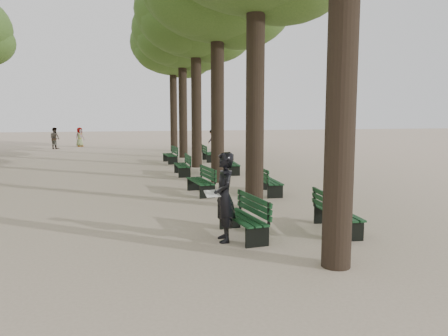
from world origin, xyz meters
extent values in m
plane|color=#C3AC93|center=(0.00, 0.00, 0.00)|extent=(120.00, 120.00, 0.00)
cylinder|color=#33261C|center=(1.50, -2.00, 3.75)|extent=(0.52, 0.52, 7.50)
cylinder|color=#33261C|center=(1.50, 3.00, 3.75)|extent=(0.52, 0.52, 7.50)
cylinder|color=#33261C|center=(1.50, 8.00, 3.75)|extent=(0.52, 0.52, 7.50)
cylinder|color=#33261C|center=(1.50, 13.00, 3.75)|extent=(0.52, 0.52, 7.50)
ellipsoid|color=#32541C|center=(1.50, 13.00, 7.70)|extent=(6.00, 6.00, 4.50)
cylinder|color=#33261C|center=(1.50, 18.00, 3.75)|extent=(0.52, 0.52, 7.50)
ellipsoid|color=#32541C|center=(1.50, 18.00, 7.70)|extent=(6.00, 6.00, 4.50)
cylinder|color=#33261C|center=(1.50, 23.00, 3.75)|extent=(0.52, 0.52, 7.50)
ellipsoid|color=#32541C|center=(1.50, 23.00, 7.70)|extent=(6.00, 6.00, 4.50)
cube|color=black|center=(0.35, 0.19, 0.23)|extent=(0.74, 1.85, 0.45)
cube|color=black|center=(0.35, 0.19, 0.45)|extent=(0.76, 1.85, 0.04)
cube|color=black|center=(0.63, 0.22, 0.72)|extent=(0.26, 1.79, 0.40)
cube|color=black|center=(0.35, 5.53, 0.23)|extent=(0.72, 1.85, 0.45)
cube|color=black|center=(0.35, 5.53, 0.45)|extent=(0.74, 1.85, 0.04)
cube|color=black|center=(0.63, 5.56, 0.72)|extent=(0.24, 1.79, 0.40)
cube|color=black|center=(0.35, 10.24, 0.23)|extent=(0.52, 1.80, 0.45)
cube|color=black|center=(0.35, 10.24, 0.45)|extent=(0.54, 1.80, 0.04)
cube|color=black|center=(0.63, 10.24, 0.72)|extent=(0.04, 1.80, 0.40)
cube|color=black|center=(0.35, 15.20, 0.23)|extent=(0.66, 1.83, 0.45)
cube|color=black|center=(0.35, 15.20, 0.45)|extent=(0.68, 1.84, 0.04)
cube|color=black|center=(0.63, 15.22, 0.72)|extent=(0.18, 1.80, 0.40)
cube|color=black|center=(2.65, 0.12, 0.23)|extent=(0.64, 1.83, 0.45)
cube|color=black|center=(2.65, 0.12, 0.45)|extent=(0.66, 1.83, 0.04)
cube|color=black|center=(2.37, 0.14, 0.72)|extent=(0.16, 1.80, 0.40)
cube|color=black|center=(2.65, 5.04, 0.23)|extent=(0.60, 1.82, 0.45)
cube|color=black|center=(2.65, 5.04, 0.45)|extent=(0.62, 1.82, 0.04)
cube|color=black|center=(2.37, 5.06, 0.72)|extent=(0.12, 1.80, 0.40)
cube|color=black|center=(2.65, 10.30, 0.23)|extent=(0.65, 1.83, 0.45)
cube|color=black|center=(2.65, 10.30, 0.45)|extent=(0.67, 1.83, 0.04)
cube|color=black|center=(2.37, 10.32, 0.72)|extent=(0.17, 1.80, 0.40)
cube|color=black|center=(2.65, 15.56, 0.23)|extent=(0.57, 1.81, 0.45)
cube|color=black|center=(2.65, 15.56, 0.45)|extent=(0.59, 1.82, 0.04)
cube|color=black|center=(2.37, 15.57, 0.72)|extent=(0.09, 1.80, 0.40)
imported|color=black|center=(-0.09, -0.01, 0.96)|extent=(0.41, 0.78, 1.92)
cube|color=white|center=(-0.34, -0.01, 1.05)|extent=(0.37, 0.29, 0.12)
imported|color=#262628|center=(-7.28, 26.90, 0.83)|extent=(0.82, 0.79, 1.66)
imported|color=#262628|center=(4.50, 23.58, 0.76)|extent=(0.92, 0.90, 1.52)
imported|color=#262628|center=(-5.61, 28.93, 0.79)|extent=(0.78, 0.75, 1.58)
camera|label=1|loc=(-2.17, -8.91, 2.74)|focal=35.00mm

